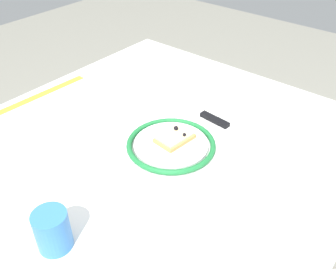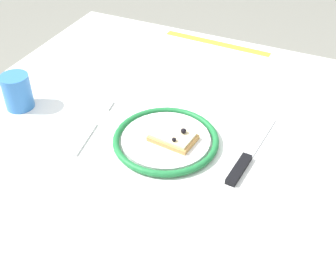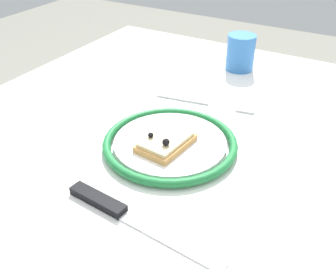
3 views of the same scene
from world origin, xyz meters
name	(u,v)px [view 1 (image 1 of 3)]	position (x,y,z in m)	size (l,w,h in m)	color
dining_table	(157,168)	(0.00, 0.00, 0.64)	(0.99, 0.95, 0.72)	white
plate	(171,145)	(0.01, -0.04, 0.73)	(0.22, 0.22, 0.02)	white
pizza_slice_near	(175,137)	(0.03, -0.04, 0.74)	(0.10, 0.07, 0.03)	tan
knife	(205,115)	(0.18, -0.03, 0.72)	(0.04, 0.24, 0.01)	silver
fork	(128,186)	(-0.16, -0.05, 0.72)	(0.05, 0.20, 0.00)	#B9B9B9
cup	(53,230)	(-0.35, -0.06, 0.76)	(0.06, 0.06, 0.08)	#3372BF
measuring_tape	(40,95)	(-0.04, 0.43, 0.72)	(0.32, 0.02, 0.00)	yellow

